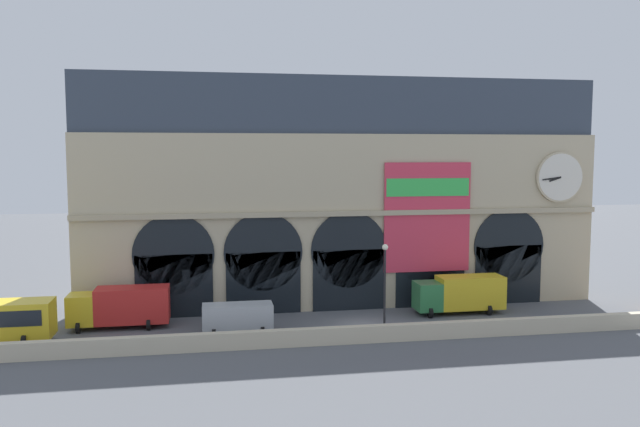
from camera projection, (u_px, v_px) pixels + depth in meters
ground_plane at (362, 325)px, 49.53m from camera, size 200.00×200.00×0.00m
quay_parapet_wall at (377, 333)px, 45.20m from camera, size 90.00×0.70×1.20m
station_building at (344, 197)px, 55.58m from camera, size 45.09×4.58×19.92m
box_truck_west at (121, 306)px, 48.73m from camera, size 7.50×2.91×3.12m
van_midwest at (238, 317)px, 47.30m from camera, size 5.20×2.48×2.20m
box_truck_mideast at (460, 293)px, 53.16m from camera, size 7.50×2.91×3.12m
street_lamp_quayside at (385, 278)px, 45.75m from camera, size 0.44×0.44×6.90m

